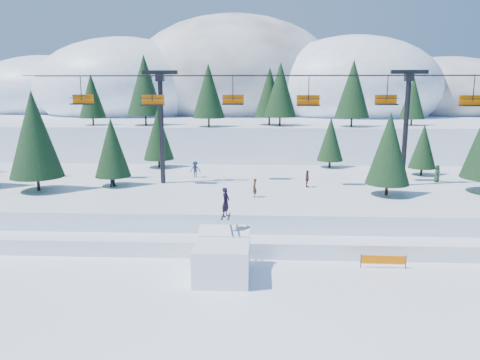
{
  "coord_description": "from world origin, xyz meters",
  "views": [
    {
      "loc": [
        0.21,
        -24.45,
        11.17
      ],
      "look_at": [
        -1.24,
        6.0,
        5.2
      ],
      "focal_mm": 35.0,
      "sensor_mm": 36.0,
      "label": 1
    }
  ],
  "objects_px": {
    "banner_near": "(383,260)",
    "jump_kicker": "(223,257)",
    "chairlift": "(279,110)",
    "banner_far": "(372,245)"
  },
  "relations": [
    {
      "from": "jump_kicker",
      "to": "banner_near",
      "type": "height_order",
      "value": "jump_kicker"
    },
    {
      "from": "jump_kicker",
      "to": "banner_far",
      "type": "bearing_deg",
      "value": 25.39
    },
    {
      "from": "banner_near",
      "to": "chairlift",
      "type": "bearing_deg",
      "value": 113.92
    },
    {
      "from": "banner_near",
      "to": "banner_far",
      "type": "bearing_deg",
      "value": 90.78
    },
    {
      "from": "jump_kicker",
      "to": "chairlift",
      "type": "bearing_deg",
      "value": 76.65
    },
    {
      "from": "banner_near",
      "to": "jump_kicker",
      "type": "bearing_deg",
      "value": -169.82
    },
    {
      "from": "jump_kicker",
      "to": "banner_near",
      "type": "distance_m",
      "value": 10.22
    },
    {
      "from": "chairlift",
      "to": "banner_far",
      "type": "bearing_deg",
      "value": -60.9
    },
    {
      "from": "banner_far",
      "to": "banner_near",
      "type": "bearing_deg",
      "value": -89.22
    },
    {
      "from": "chairlift",
      "to": "banner_near",
      "type": "height_order",
      "value": "chairlift"
    }
  ]
}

